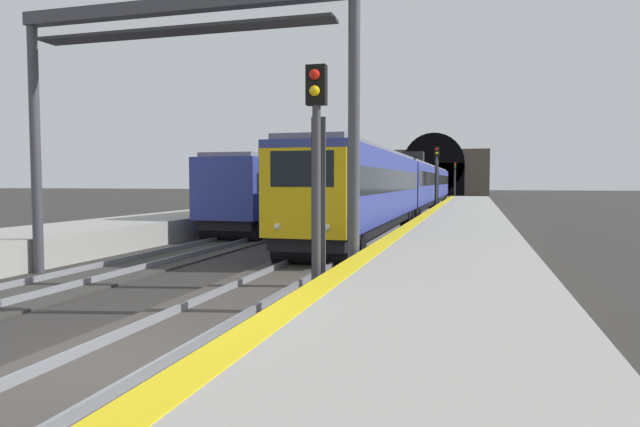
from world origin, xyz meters
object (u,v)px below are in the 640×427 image
Objects in this scene: train_main_approaching at (413,185)px; railway_signal_far at (455,176)px; catenary_mast_far at (323,170)px; railway_signal_near at (317,169)px; railway_signal_mid at (437,175)px; train_adjacent_platform at (369,185)px; overhead_signal_gantry at (180,67)px.

railway_signal_far is at bearing 177.23° from train_main_approaching.
catenary_mast_far is at bearing -29.89° from railway_signal_far.
railway_signal_near is 33.78m from railway_signal_mid.
catenary_mast_far reaches higher than railway_signal_far.
catenary_mast_far is (7.01, 6.50, 1.65)m from train_adjacent_platform.
overhead_signal_gantry is (-31.02, 4.44, 2.45)m from railway_signal_mid.
overhead_signal_gantry is at bearing -121.85° from railway_signal_near.
catenary_mast_far reaches higher than railway_signal_mid.
catenary_mast_far is (-23.51, 13.51, 0.57)m from railway_signal_far.
train_adjacent_platform is 31.33m from railway_signal_far.
catenary_mast_far is (15.59, 11.65, 1.54)m from train_main_approaching.
railway_signal_mid is 39.65m from railway_signal_far.
train_adjacent_platform is 43.48m from railway_signal_near.
catenary_mast_far is at bearing -140.08° from railway_signal_mid.
railway_signal_far is 0.57× the size of overhead_signal_gantry.
train_main_approaching reaches higher than train_adjacent_platform.
overhead_signal_gantry is 48.06m from catenary_mast_far.
train_adjacent_platform is 11.55m from railway_signal_mid.
train_adjacent_platform is 9.71m from catenary_mast_far.
train_adjacent_platform is 40.37m from overhead_signal_gantry.
catenary_mast_far reaches higher than railway_signal_near.
railway_signal_mid is 0.97× the size of railway_signal_far.
railway_signal_mid reaches higher than train_main_approaching.
overhead_signal_gantry reaches higher than train_adjacent_platform.
catenary_mast_far reaches higher than overhead_signal_gantry.
railway_signal_near is (-42.91, -7.01, 0.64)m from train_adjacent_platform.
train_main_approaching is 7.93× the size of catenary_mast_far.
railway_signal_far is 70.85m from overhead_signal_gantry.
railway_signal_far is 0.73× the size of catenary_mast_far.
overhead_signal_gantry is at bearing -4.70° from train_main_approaching.
railway_signal_near is at bearing -121.85° from overhead_signal_gantry.
railway_signal_far is 27.12m from catenary_mast_far.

